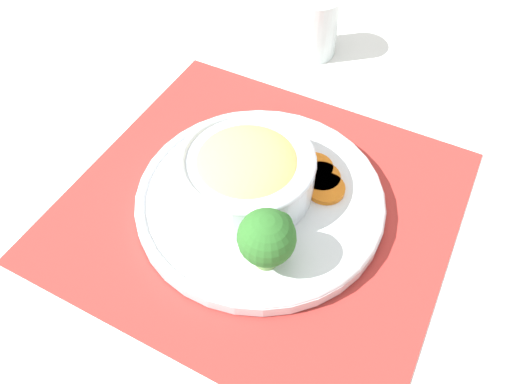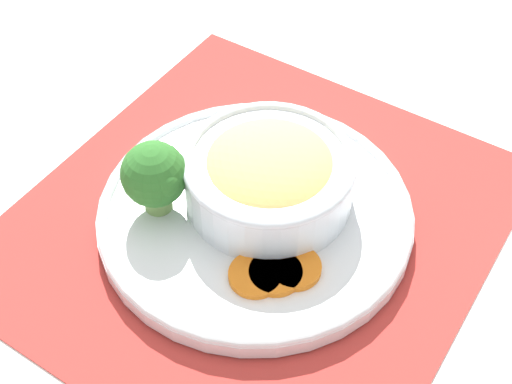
# 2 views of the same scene
# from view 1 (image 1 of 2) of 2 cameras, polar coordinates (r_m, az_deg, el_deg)

# --- Properties ---
(ground_plane) EXTENTS (4.00, 4.00, 0.00)m
(ground_plane) POSITION_cam_1_polar(r_m,az_deg,el_deg) (0.63, 0.48, -1.49)
(ground_plane) COLOR white
(placemat) EXTENTS (0.47, 0.50, 0.00)m
(placemat) POSITION_cam_1_polar(r_m,az_deg,el_deg) (0.62, 0.48, -1.38)
(placemat) COLOR #B2332D
(placemat) RESTS_ON ground_plane
(plate) EXTENTS (0.31, 0.31, 0.02)m
(plate) POSITION_cam_1_polar(r_m,az_deg,el_deg) (0.61, 0.49, -0.62)
(plate) COLOR silver
(plate) RESTS_ON placemat
(bowl) EXTENTS (0.16, 0.16, 0.07)m
(bowl) POSITION_cam_1_polar(r_m,az_deg,el_deg) (0.59, -1.02, 2.52)
(bowl) COLOR silver
(bowl) RESTS_ON plate
(broccoli_floret) EXTENTS (0.06, 0.06, 0.08)m
(broccoli_floret) POSITION_cam_1_polar(r_m,az_deg,el_deg) (0.52, 1.27, -5.27)
(broccoli_floret) COLOR #759E51
(broccoli_floret) RESTS_ON plate
(carrot_slice_near) EXTENTS (0.05, 0.05, 0.01)m
(carrot_slice_near) POSITION_cam_1_polar(r_m,az_deg,el_deg) (0.62, 7.94, 0.42)
(carrot_slice_near) COLOR orange
(carrot_slice_near) RESTS_ON plate
(carrot_slice_middle) EXTENTS (0.05, 0.05, 0.01)m
(carrot_slice_middle) POSITION_cam_1_polar(r_m,az_deg,el_deg) (0.63, 7.45, 1.67)
(carrot_slice_middle) COLOR orange
(carrot_slice_middle) RESTS_ON plate
(carrot_slice_far) EXTENTS (0.05, 0.05, 0.01)m
(carrot_slice_far) POSITION_cam_1_polar(r_m,az_deg,el_deg) (0.64, 6.65, 2.79)
(carrot_slice_far) COLOR orange
(carrot_slice_far) RESTS_ON plate
(water_glass) EXTENTS (0.07, 0.07, 0.10)m
(water_glass) POSITION_cam_1_polar(r_m,az_deg,el_deg) (0.84, 6.69, 18.06)
(water_glass) COLOR silver
(water_glass) RESTS_ON ground_plane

